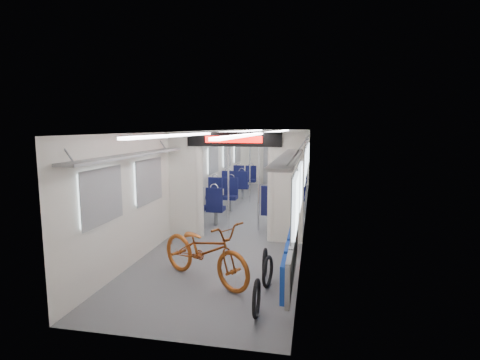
{
  "coord_description": "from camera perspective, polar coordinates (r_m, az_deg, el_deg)",
  "views": [
    {
      "loc": [
        1.64,
        -9.7,
        2.4
      ],
      "look_at": [
        0.04,
        -1.66,
        1.24
      ],
      "focal_mm": 28.0,
      "sensor_mm": 36.0,
      "label": 1
    }
  ],
  "objects": [
    {
      "name": "flip_bench",
      "position": [
        5.48,
        7.75,
        -11.46
      ],
      "size": [
        0.12,
        2.15,
        0.56
      ],
      "color": "gray",
      "rests_on": "carriage"
    },
    {
      "name": "stanchion_near_right",
      "position": [
        8.64,
        2.87,
        -0.27
      ],
      "size": [
        0.04,
        0.04,
        2.3
      ],
      "primitive_type": "cylinder",
      "color": "silver",
      "rests_on": "ground"
    },
    {
      "name": "stanchion_far_left",
      "position": [
        11.85,
        1.52,
        2.01
      ],
      "size": [
        0.04,
        0.04,
        2.3
      ],
      "primitive_type": "cylinder",
      "color": "silver",
      "rests_on": "ground"
    },
    {
      "name": "seat_bay_near_right",
      "position": [
        9.83,
        6.93,
        -2.72
      ],
      "size": [
        0.96,
        2.3,
        1.17
      ],
      "color": "#0C0F37",
      "rests_on": "ground"
    },
    {
      "name": "bike_hoop_c",
      "position": [
        6.21,
        3.83,
        -12.62
      ],
      "size": [
        0.06,
        0.47,
        0.47
      ],
      "primitive_type": "torus",
      "rotation": [
        1.57,
        0.0,
        1.59
      ],
      "color": "black",
      "rests_on": "ground"
    },
    {
      "name": "stanchion_far_right",
      "position": [
        11.42,
        4.92,
        1.75
      ],
      "size": [
        0.04,
        0.04,
        2.3
      ],
      "primitive_type": "cylinder",
      "color": "silver",
      "rests_on": "ground"
    },
    {
      "name": "bicycle",
      "position": [
        5.96,
        -5.41,
        -10.64
      ],
      "size": [
        1.95,
        1.53,
        0.99
      ],
      "primitive_type": "imported",
      "rotation": [
        0.0,
        0.0,
        1.03
      ],
      "color": "#9D4916",
      "rests_on": "ground"
    },
    {
      "name": "stanchion_near_left",
      "position": [
        8.4,
        -1.78,
        -0.51
      ],
      "size": [
        0.04,
        0.04,
        2.3
      ],
      "primitive_type": "cylinder",
      "color": "silver",
      "rests_on": "ground"
    },
    {
      "name": "seat_bay_near_left",
      "position": [
        10.03,
        -3.85,
        -2.74
      ],
      "size": [
        0.88,
        1.93,
        1.06
      ],
      "color": "#0C0F37",
      "rests_on": "ground"
    },
    {
      "name": "bike_hoop_a",
      "position": [
        4.98,
        2.54,
        -17.84
      ],
      "size": [
        0.05,
        0.5,
        0.5
      ],
      "primitive_type": "torus",
      "rotation": [
        1.57,
        0.0,
        1.58
      ],
      "color": "black",
      "rests_on": "ground"
    },
    {
      "name": "seat_bay_far_right",
      "position": [
        13.28,
        8.07,
        0.0
      ],
      "size": [
        0.93,
        2.17,
        1.13
      ],
      "color": "#0C0F37",
      "rests_on": "ground"
    },
    {
      "name": "bike_hoop_b",
      "position": [
        5.83,
        4.24,
        -13.96
      ],
      "size": [
        0.12,
        0.49,
        0.49
      ],
      "primitive_type": "torus",
      "rotation": [
        1.57,
        0.0,
        1.42
      ],
      "color": "black",
      "rests_on": "ground"
    },
    {
      "name": "seat_bay_far_left",
      "position": [
        13.39,
        0.03,
        0.01
      ],
      "size": [
        0.88,
        1.93,
        1.06
      ],
      "color": "#0C0F37",
      "rests_on": "ground"
    },
    {
      "name": "carriage",
      "position": [
        9.62,
        1.36,
        2.69
      ],
      "size": [
        12.0,
        12.02,
        2.31
      ],
      "color": "#515456",
      "rests_on": "ground"
    }
  ]
}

